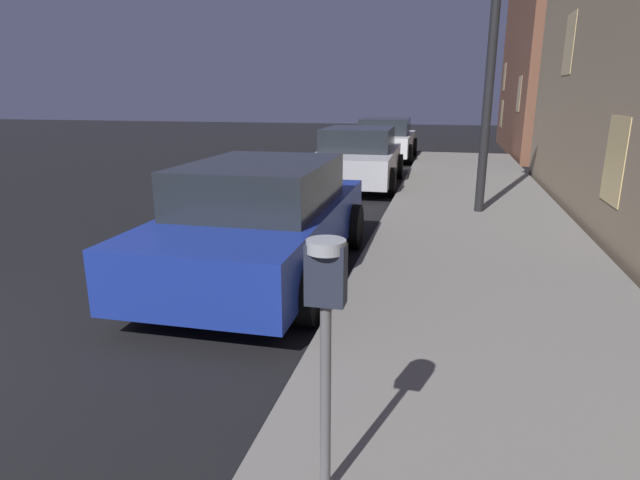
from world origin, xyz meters
name	(u,v)px	position (x,y,z in m)	size (l,w,h in m)	color
parking_meter	(326,308)	(4.52, 0.16, 1.21)	(0.19, 0.19, 1.41)	#59595B
car_blue	(263,219)	(2.85, 3.86, 0.71)	(2.12, 4.45, 1.43)	navy
car_silver	(358,157)	(2.85, 10.83, 0.71)	(2.22, 4.51, 1.43)	#B7B7BF
car_white	(385,139)	(2.85, 16.57, 0.70)	(2.12, 4.28, 1.43)	silver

